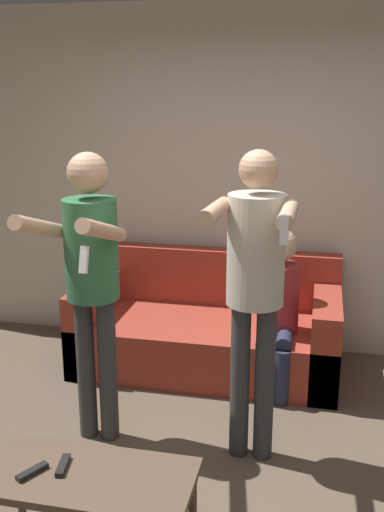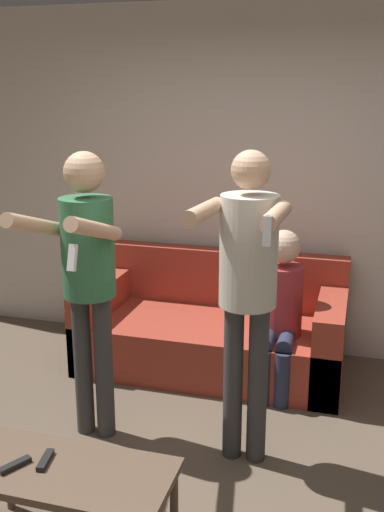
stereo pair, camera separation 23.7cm
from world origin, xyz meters
The scene contains 8 objects.
wall_back centered at (0.00, 2.17, 1.35)m, with size 6.40×0.06×2.70m.
couch centered at (-0.25, 1.69, 0.27)m, with size 1.95×0.92×0.83m.
person_standing_left centered at (-0.71, 0.54, 1.08)m, with size 0.42×0.70×1.73m.
person_standing_right centered at (0.22, 0.54, 1.11)m, with size 0.43×0.71×1.76m.
person_seated centered at (0.29, 1.46, 0.62)m, with size 0.29×0.52×1.14m.
coffee_table centered at (-0.40, -0.39, 0.39)m, with size 0.95×0.45×0.44m.
remote_near centered at (-0.62, -0.44, 0.45)m, with size 0.10×0.15×0.02m.
remote_far centered at (-0.51, -0.37, 0.45)m, with size 0.06×0.15×0.02m.
Camera 1 is at (0.54, -2.50, 2.05)m, focal length 42.00 mm.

